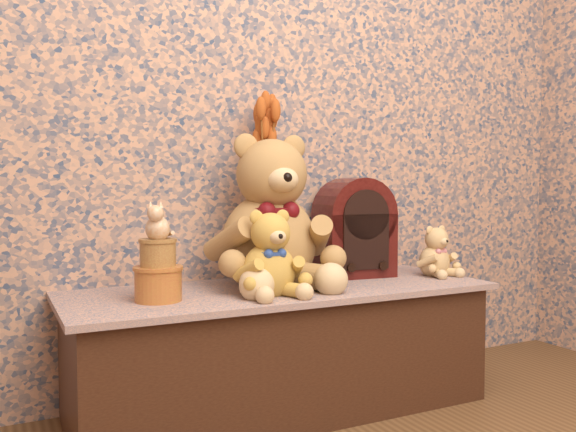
% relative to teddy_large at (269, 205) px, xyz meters
% --- Properties ---
extents(display_shelf, '(1.42, 0.53, 0.41)m').
position_rel_teddy_large_xyz_m(display_shelf, '(0.02, -0.06, -0.48)').
color(display_shelf, '#384F73').
rests_on(display_shelf, ground).
extents(teddy_large, '(0.47, 0.55, 0.55)m').
position_rel_teddy_large_xyz_m(teddy_large, '(0.00, 0.00, 0.00)').
color(teddy_large, brown).
rests_on(teddy_large, display_shelf).
extents(teddy_medium, '(0.23, 0.27, 0.28)m').
position_rel_teddy_large_xyz_m(teddy_medium, '(-0.08, -0.17, -0.13)').
color(teddy_medium, '#BF8036').
rests_on(teddy_medium, display_shelf).
extents(teddy_small, '(0.18, 0.21, 0.20)m').
position_rel_teddy_large_xyz_m(teddy_small, '(0.64, -0.09, -0.17)').
color(teddy_small, tan).
rests_on(teddy_small, display_shelf).
extents(cathedral_radio, '(0.28, 0.22, 0.37)m').
position_rel_teddy_large_xyz_m(cathedral_radio, '(0.37, 0.05, -0.09)').
color(cathedral_radio, '#3A0C0A').
rests_on(cathedral_radio, display_shelf).
extents(ceramic_vase, '(0.14, 0.14, 0.22)m').
position_rel_teddy_large_xyz_m(ceramic_vase, '(0.03, 0.08, -0.16)').
color(ceramic_vase, tan).
rests_on(ceramic_vase, display_shelf).
extents(dried_stalks, '(0.27, 0.27, 0.43)m').
position_rel_teddy_large_xyz_m(dried_stalks, '(0.03, 0.08, 0.16)').
color(dried_stalks, '#B04D1C').
rests_on(dried_stalks, ceramic_vase).
extents(biscuit_tin_lower, '(0.17, 0.17, 0.10)m').
position_rel_teddy_large_xyz_m(biscuit_tin_lower, '(-0.41, -0.11, -0.22)').
color(biscuit_tin_lower, gold).
rests_on(biscuit_tin_lower, display_shelf).
extents(biscuit_tin_upper, '(0.11, 0.11, 0.08)m').
position_rel_teddy_large_xyz_m(biscuit_tin_upper, '(-0.41, -0.11, -0.13)').
color(biscuit_tin_upper, tan).
rests_on(biscuit_tin_upper, biscuit_tin_lower).
extents(cat_figurine, '(0.11, 0.12, 0.12)m').
position_rel_teddy_large_xyz_m(cat_figurine, '(-0.41, -0.11, -0.04)').
color(cat_figurine, silver).
rests_on(cat_figurine, biscuit_tin_upper).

